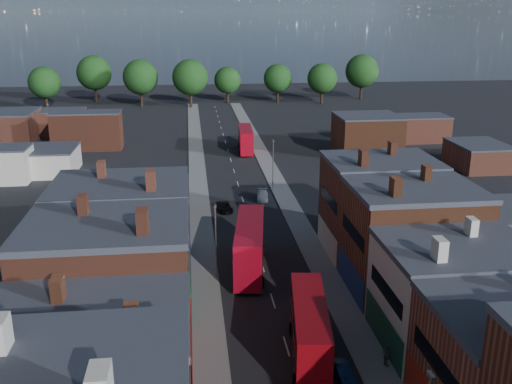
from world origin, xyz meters
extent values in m
cube|color=gray|center=(-6.50, 50.00, 0.06)|extent=(3.00, 200.00, 0.12)
cube|color=gray|center=(6.50, 50.00, 0.06)|extent=(3.00, 200.00, 0.12)
cube|color=slate|center=(5.20, 0.00, 8.00)|extent=(0.25, 0.70, 0.25)
cylinder|color=slate|center=(-5.20, 30.00, 4.00)|extent=(0.16, 0.16, 8.00)
cube|color=slate|center=(-5.20, 30.00, 8.00)|extent=(0.25, 0.70, 0.25)
cylinder|color=slate|center=(5.20, 60.00, 4.00)|extent=(0.16, 0.16, 8.00)
cube|color=slate|center=(5.20, 60.00, 8.00)|extent=(0.25, 0.70, 0.25)
cube|color=#AB091C|center=(-1.50, 31.28, 2.92)|extent=(4.58, 12.88, 5.04)
cube|color=black|center=(-1.50, 31.28, 1.95)|extent=(4.50, 11.89, 1.03)
cube|color=black|center=(-1.50, 31.28, 4.12)|extent=(4.50, 11.89, 1.03)
cylinder|color=black|center=(-3.48, 27.49, 0.57)|extent=(0.50, 1.18, 1.15)
cylinder|color=black|center=(-0.64, 27.09, 0.57)|extent=(0.50, 1.18, 1.15)
cylinder|color=black|center=(-2.36, 35.47, 0.57)|extent=(0.50, 1.18, 1.15)
cylinder|color=black|center=(0.48, 35.07, 0.57)|extent=(0.50, 1.18, 1.15)
cube|color=#A20911|center=(1.50, 14.05, 2.66)|extent=(4.16, 11.72, 4.59)
cube|color=black|center=(1.50, 14.05, 1.77)|extent=(4.09, 10.82, 0.94)
cube|color=black|center=(1.50, 14.05, 3.75)|extent=(4.09, 10.82, 0.94)
cylinder|color=black|center=(-0.30, 10.59, 0.52)|extent=(0.45, 1.08, 1.04)
cylinder|color=black|center=(2.29, 10.23, 0.52)|extent=(0.45, 1.08, 1.04)
cylinder|color=black|center=(0.71, 17.86, 0.52)|extent=(0.45, 1.08, 1.04)
cylinder|color=black|center=(3.30, 17.50, 0.52)|extent=(0.45, 1.08, 1.04)
cube|color=#A00715|center=(3.50, 86.56, 2.60)|extent=(3.06, 11.32, 4.48)
cube|color=black|center=(3.50, 86.56, 1.73)|extent=(3.08, 10.42, 0.92)
cube|color=black|center=(3.50, 86.56, 3.67)|extent=(3.08, 10.42, 0.92)
cylinder|color=black|center=(2.06, 83.04, 0.51)|extent=(0.35, 1.03, 1.02)
cylinder|color=black|center=(4.61, 82.92, 0.51)|extent=(0.35, 1.03, 1.02)
cylinder|color=black|center=(2.39, 90.20, 0.51)|extent=(0.35, 1.03, 1.02)
cylinder|color=black|center=(4.94, 90.09, 0.51)|extent=(0.35, 1.03, 1.02)
imported|color=#12244E|center=(3.60, 11.15, 0.54)|extent=(1.37, 3.35, 1.08)
imported|color=black|center=(-3.03, 51.05, 0.58)|extent=(2.46, 4.41, 1.17)
imported|color=silver|center=(3.00, 55.61, 0.60)|extent=(2.19, 4.32, 1.20)
imported|color=#5B534E|center=(7.38, 12.20, 1.00)|extent=(0.79, 1.13, 1.75)
camera|label=1|loc=(-7.42, -25.41, 27.04)|focal=40.00mm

